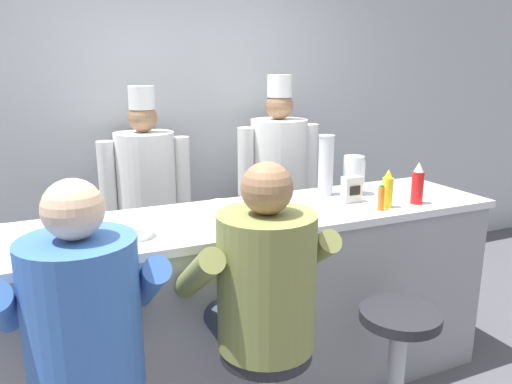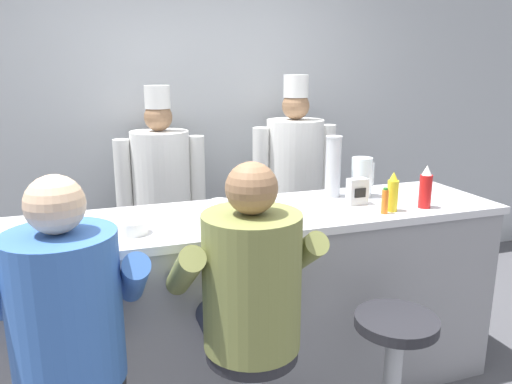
% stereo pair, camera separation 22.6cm
% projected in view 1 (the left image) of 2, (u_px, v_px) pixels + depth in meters
% --- Properties ---
extents(wall_back, '(10.00, 0.06, 2.70)m').
position_uv_depth(wall_back, '(177.00, 122.00, 3.81)').
color(wall_back, '#B2B7BC').
rests_on(wall_back, ground_plane).
extents(diner_counter, '(2.66, 0.68, 1.03)m').
position_uv_depth(diner_counter, '(256.00, 303.00, 2.71)').
color(diner_counter, gray).
rests_on(diner_counter, ground_plane).
extents(ketchup_bottle_red, '(0.07, 0.07, 0.23)m').
position_uv_depth(ketchup_bottle_red, '(418.00, 184.00, 2.73)').
color(ketchup_bottle_red, red).
rests_on(ketchup_bottle_red, diner_counter).
extents(mustard_bottle_yellow, '(0.06, 0.06, 0.21)m').
position_uv_depth(mustard_bottle_yellow, '(388.00, 190.00, 2.65)').
color(mustard_bottle_yellow, yellow).
rests_on(mustard_bottle_yellow, diner_counter).
extents(hot_sauce_bottle_orange, '(0.03, 0.03, 0.14)m').
position_uv_depth(hot_sauce_bottle_orange, '(381.00, 198.00, 2.61)').
color(hot_sauce_bottle_orange, orange).
rests_on(hot_sauce_bottle_orange, diner_counter).
extents(water_pitcher_clear, '(0.14, 0.12, 0.23)m').
position_uv_depth(water_pitcher_clear, '(353.00, 175.00, 2.93)').
color(water_pitcher_clear, silver).
rests_on(water_pitcher_clear, diner_counter).
extents(breakfast_plate, '(0.23, 0.23, 0.05)m').
position_uv_depth(breakfast_plate, '(72.00, 247.00, 2.06)').
color(breakfast_plate, white).
rests_on(breakfast_plate, diner_counter).
extents(cereal_bowl, '(0.15, 0.15, 0.06)m').
position_uv_depth(cereal_bowl, '(135.00, 231.00, 2.20)').
color(cereal_bowl, white).
rests_on(cereal_bowl, diner_counter).
extents(coffee_mug_white, '(0.14, 0.09, 0.09)m').
position_uv_depth(coffee_mug_white, '(221.00, 209.00, 2.49)').
color(coffee_mug_white, white).
rests_on(coffee_mug_white, diner_counter).
extents(cup_stack_steel, '(0.10, 0.10, 0.35)m').
position_uv_depth(cup_stack_steel, '(326.00, 165.00, 2.90)').
color(cup_stack_steel, '#B7BABF').
rests_on(cup_stack_steel, diner_counter).
extents(napkin_dispenser_chrome, '(0.11, 0.07, 0.14)m').
position_uv_depth(napkin_dispenser_chrome, '(352.00, 189.00, 2.77)').
color(napkin_dispenser_chrome, silver).
rests_on(napkin_dispenser_chrome, diner_counter).
extents(diner_seated_blue, '(0.59, 0.59, 1.42)m').
position_uv_depth(diner_seated_blue, '(83.00, 327.00, 1.73)').
color(diner_seated_blue, '#B2B5BA').
rests_on(diner_seated_blue, ground_plane).
extents(diner_seated_olive, '(0.59, 0.59, 1.42)m').
position_uv_depth(diner_seated_olive, '(263.00, 292.00, 2.01)').
color(diner_seated_olive, '#B2B5BA').
rests_on(diner_seated_olive, ground_plane).
extents(empty_stool_round, '(0.38, 0.38, 0.67)m').
position_uv_depth(empty_stool_round, '(397.00, 353.00, 2.36)').
color(empty_stool_round, '#B2B5BA').
rests_on(empty_stool_round, ground_plane).
extents(cook_in_whites_near, '(0.64, 0.41, 1.64)m').
position_uv_depth(cook_in_whites_near, '(147.00, 192.00, 3.52)').
color(cook_in_whites_near, '#232328').
rests_on(cook_in_whites_near, ground_plane).
extents(cook_in_whites_far, '(0.67, 0.43, 1.71)m').
position_uv_depth(cook_in_whites_far, '(279.00, 177.00, 3.83)').
color(cook_in_whites_far, '#232328').
rests_on(cook_in_whites_far, ground_plane).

